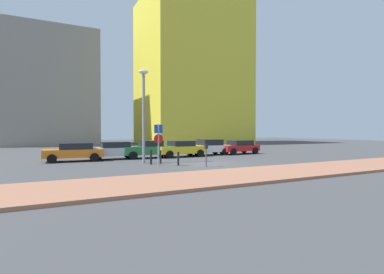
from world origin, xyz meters
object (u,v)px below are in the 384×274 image
parked_car_red (239,147)px  traffic_bollard_far (151,157)px  parked_car_silver (114,150)px  parked_car_yellow (181,148)px  parking_sign_post (158,140)px  parked_car_white (208,147)px  parked_car_green (148,149)px  parked_car_orange (74,151)px  traffic_bollard_mid (178,159)px  traffic_bollard_near (161,157)px  parking_meter (206,152)px  street_lamp (144,108)px

parked_car_red → traffic_bollard_far: size_ratio=4.10×
parked_car_silver → parked_car_red: size_ratio=0.97×
parked_car_yellow → parked_car_red: bearing=1.8°
parking_sign_post → parked_car_white: bearing=40.2°
parked_car_green → parked_car_red: parked_car_green is taller
parked_car_orange → parked_car_green: parked_car_green is taller
parked_car_yellow → traffic_bollard_mid: (-2.76, -5.63, -0.29)m
parked_car_silver → parked_car_green: (2.80, -0.21, -0.00)m
parked_car_green → parking_sign_post: parking_sign_post is taller
parked_car_green → traffic_bollard_far: 4.72m
parked_car_green → traffic_bollard_near: bearing=-97.1°
parking_meter → traffic_bollard_near: size_ratio=1.55×
street_lamp → traffic_bollard_far: size_ratio=6.58×
parked_car_green → parked_car_yellow: bearing=-4.3°
parked_car_green → traffic_bollard_mid: 5.86m
parking_meter → traffic_bollard_mid: parking_meter is taller
parked_car_silver → traffic_bollard_mid: bearing=-64.3°
parked_car_silver → parked_car_red: 12.05m
parked_car_yellow → parked_car_red: parked_car_yellow is taller
traffic_bollard_near → traffic_bollard_mid: (0.64, -1.54, -0.02)m
parked_car_orange → street_lamp: (4.23, -3.51, 3.13)m
parked_car_white → street_lamp: bearing=-152.4°
parked_car_green → parked_car_silver: bearing=175.8°
parked_car_green → traffic_bollard_near: 4.35m
street_lamp → parking_meter: bearing=-53.0°
parked_car_white → traffic_bollard_far: parked_car_white is taller
traffic_bollard_far → street_lamp: bearing=101.8°
street_lamp → traffic_bollard_near: size_ratio=7.06×
traffic_bollard_far → parked_car_orange: bearing=134.7°
parked_car_white → parking_sign_post: (-7.09, -5.99, 0.92)m
traffic_bollard_mid → parked_car_yellow: bearing=63.9°
street_lamp → traffic_bollard_mid: 4.42m
parked_car_red → parking_sign_post: size_ratio=1.51×
parked_car_green → traffic_bollard_mid: bearing=-88.9°
parked_car_green → traffic_bollard_mid: (0.11, -5.85, -0.30)m
parking_sign_post → street_lamp: (-0.30, 2.13, 2.18)m
parked_car_green → parking_sign_post: size_ratio=1.56×
parked_car_orange → parked_car_yellow: 8.61m
parking_sign_post → traffic_bollard_far: parking_sign_post is taller
parked_car_white → parking_sign_post: bearing=-139.8°
parking_meter → parked_car_orange: bearing=134.1°
parked_car_yellow → parking_meter: size_ratio=3.03×
parked_car_white → traffic_bollard_mid: 8.44m
parked_car_silver → street_lamp: bearing=-71.1°
parked_car_red → parking_meter: bearing=-137.1°
street_lamp → traffic_bollard_far: bearing=-78.2°
traffic_bollard_mid → traffic_bollard_far: traffic_bollard_far is taller
parked_car_green → street_lamp: street_lamp is taller
parked_car_silver → traffic_bollard_far: parked_car_silver is taller
traffic_bollard_near → traffic_bollard_mid: size_ratio=1.04×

